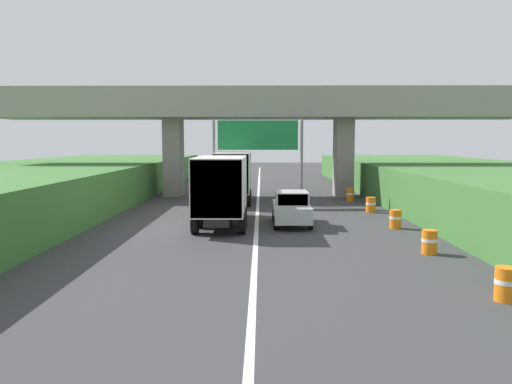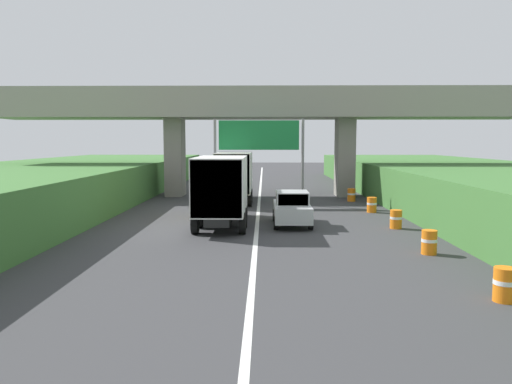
# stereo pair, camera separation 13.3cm
# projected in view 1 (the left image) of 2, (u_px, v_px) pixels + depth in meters

# --- Properties ---
(lane_centre_stripe) EXTENTS (0.20, 100.18, 0.01)m
(lane_centre_stripe) POSITION_uv_depth(u_px,v_px,m) (258.00, 209.00, 30.89)
(lane_centre_stripe) COLOR white
(lane_centre_stripe) RESTS_ON ground
(overpass_bridge) EXTENTS (40.00, 4.80, 8.13)m
(overpass_bridge) POSITION_uv_depth(u_px,v_px,m) (258.00, 115.00, 37.76)
(overpass_bridge) COLOR gray
(overpass_bridge) RESTS_ON ground
(overhead_highway_sign) EXTENTS (5.88, 0.18, 5.63)m
(overhead_highway_sign) POSITION_uv_depth(u_px,v_px,m) (258.00, 141.00, 32.12)
(overhead_highway_sign) COLOR slate
(overhead_highway_sign) RESTS_ON ground
(truck_green) EXTENTS (2.44, 7.30, 3.44)m
(truck_green) POSITION_uv_depth(u_px,v_px,m) (234.00, 174.00, 34.07)
(truck_green) COLOR black
(truck_green) RESTS_ON ground
(truck_yellow) EXTENTS (2.44, 7.30, 3.44)m
(truck_yellow) POSITION_uv_depth(u_px,v_px,m) (222.00, 187.00, 24.50)
(truck_yellow) COLOR black
(truck_yellow) RESTS_ON ground
(car_silver) EXTENTS (1.86, 4.10, 1.72)m
(car_silver) POSITION_uv_depth(u_px,v_px,m) (292.00, 208.00, 24.67)
(car_silver) COLOR #B2B5B7
(car_silver) RESTS_ON ground
(construction_barrel_1) EXTENTS (0.57, 0.57, 0.90)m
(construction_barrel_1) POSITION_uv_depth(u_px,v_px,m) (506.00, 284.00, 12.93)
(construction_barrel_1) COLOR orange
(construction_barrel_1) RESTS_ON ground
(construction_barrel_2) EXTENTS (0.57, 0.57, 0.90)m
(construction_barrel_2) POSITION_uv_depth(u_px,v_px,m) (429.00, 242.00, 18.39)
(construction_barrel_2) COLOR orange
(construction_barrel_2) RESTS_ON ground
(construction_barrel_3) EXTENTS (0.57, 0.57, 0.90)m
(construction_barrel_3) POSITION_uv_depth(u_px,v_px,m) (395.00, 219.00, 23.84)
(construction_barrel_3) COLOR orange
(construction_barrel_3) RESTS_ON ground
(construction_barrel_4) EXTENTS (0.57, 0.57, 0.90)m
(construction_barrel_4) POSITION_uv_depth(u_px,v_px,m) (371.00, 205.00, 29.30)
(construction_barrel_4) COLOR orange
(construction_barrel_4) RESTS_ON ground
(construction_barrel_5) EXTENTS (0.57, 0.57, 0.90)m
(construction_barrel_5) POSITION_uv_depth(u_px,v_px,m) (350.00, 195.00, 34.76)
(construction_barrel_5) COLOR orange
(construction_barrel_5) RESTS_ON ground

